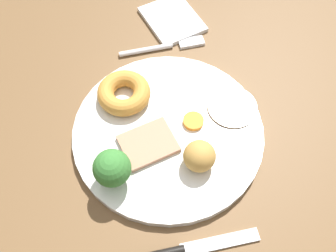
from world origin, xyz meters
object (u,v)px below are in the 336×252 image
(knife, at_px, (177,251))
(yorkshire_pudding, at_px, (124,93))
(meat_slice_main, at_px, (148,144))
(carrot_coin_front, at_px, (193,121))
(fork, at_px, (165,47))
(broccoli_floret, at_px, (112,168))
(dinner_plate, at_px, (168,132))
(folded_napkin, at_px, (172,19))
(roast_potato_left, at_px, (199,156))

(knife, bearing_deg, yorkshire_pudding, 97.20)
(meat_slice_main, relative_size, carrot_coin_front, 2.46)
(fork, bearing_deg, broccoli_floret, -118.33)
(dinner_plate, distance_m, carrot_coin_front, 0.04)
(yorkshire_pudding, relative_size, broccoli_floret, 1.37)
(dinner_plate, distance_m, meat_slice_main, 0.04)
(dinner_plate, xyz_separation_m, folded_napkin, (-0.23, 0.06, -0.00))
(dinner_plate, distance_m, folded_napkin, 0.24)
(knife, relative_size, folded_napkin, 1.68)
(dinner_plate, xyz_separation_m, roast_potato_left, (0.06, 0.03, 0.03))
(meat_slice_main, height_order, yorkshire_pudding, yorkshire_pudding)
(roast_potato_left, height_order, carrot_coin_front, roast_potato_left)
(carrot_coin_front, bearing_deg, folded_napkin, 175.40)
(dinner_plate, distance_m, broccoli_floret, 0.12)
(fork, bearing_deg, dinner_plate, -101.52)
(yorkshire_pudding, distance_m, roast_potato_left, 0.16)
(dinner_plate, relative_size, yorkshire_pudding, 3.46)
(dinner_plate, distance_m, yorkshire_pudding, 0.09)
(broccoli_floret, xyz_separation_m, fork, (-0.23, 0.12, -0.04))
(roast_potato_left, bearing_deg, broccoli_floret, -90.49)
(carrot_coin_front, bearing_deg, dinner_plate, -84.25)
(dinner_plate, xyz_separation_m, yorkshire_pudding, (-0.07, -0.05, 0.02))
(meat_slice_main, distance_m, carrot_coin_front, 0.08)
(dinner_plate, height_order, yorkshire_pudding, yorkshire_pudding)
(roast_potato_left, height_order, broccoli_floret, broccoli_floret)
(broccoli_floret, relative_size, fork, 0.40)
(meat_slice_main, height_order, broccoli_floret, broccoli_floret)
(yorkshire_pudding, distance_m, fork, 0.13)
(folded_napkin, bearing_deg, broccoli_floret, -26.37)
(yorkshire_pudding, height_order, roast_potato_left, roast_potato_left)
(dinner_plate, relative_size, fork, 1.88)
(meat_slice_main, relative_size, knife, 0.42)
(fork, bearing_deg, yorkshire_pudding, -131.66)
(meat_slice_main, height_order, fork, meat_slice_main)
(roast_potato_left, bearing_deg, knife, -26.79)
(meat_slice_main, relative_size, broccoli_floret, 1.27)
(broccoli_floret, height_order, knife, broccoli_floret)
(yorkshire_pudding, height_order, fork, yorkshire_pudding)
(dinner_plate, relative_size, knife, 1.55)
(roast_potato_left, relative_size, folded_napkin, 0.42)
(dinner_plate, height_order, folded_napkin, dinner_plate)
(folded_napkin, bearing_deg, fork, -23.35)
(carrot_coin_front, height_order, broccoli_floret, broccoli_floret)
(meat_slice_main, distance_m, broccoli_floret, 0.08)
(fork, bearing_deg, carrot_coin_front, -88.20)
(dinner_plate, xyz_separation_m, knife, (0.17, -0.03, -0.00))
(fork, relative_size, folded_napkin, 1.39)
(dinner_plate, height_order, broccoli_floret, broccoli_floret)
(carrot_coin_front, xyz_separation_m, folded_napkin, (-0.23, 0.02, -0.01))
(broccoli_floret, relative_size, knife, 0.33)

